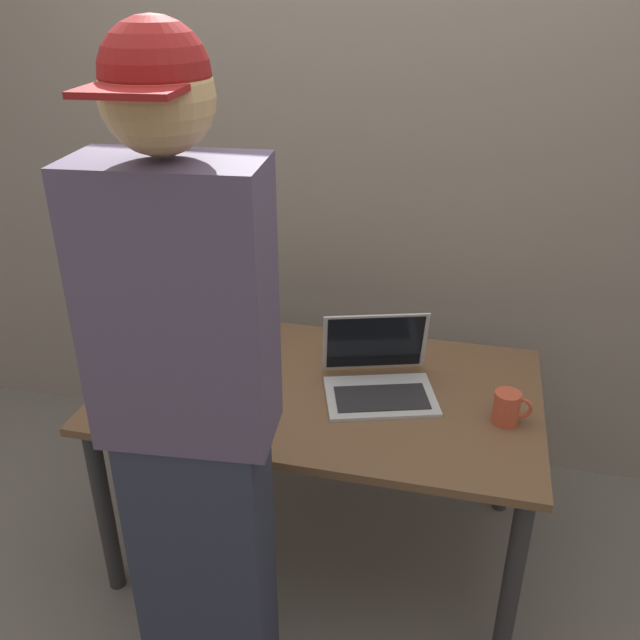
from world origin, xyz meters
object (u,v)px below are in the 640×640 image
beer_bottle_green (249,306)px  person_figure (192,430)px  coffee_mug (508,408)px  laptop (378,375)px  beer_bottle_amber (223,305)px

beer_bottle_green → person_figure: size_ratio=0.17×
person_figure → coffee_mug: 1.00m
person_figure → laptop: bearing=64.4°
beer_bottle_amber → beer_bottle_green: size_ratio=0.97×
beer_bottle_amber → coffee_mug: 1.11m
beer_bottle_green → person_figure: 1.00m
laptop → beer_bottle_green: (-0.54, 0.25, 0.07)m
laptop → person_figure: person_figure is taller
laptop → person_figure: bearing=-115.6°
beer_bottle_amber → beer_bottle_green: beer_bottle_green is taller
beer_bottle_green → beer_bottle_amber: bearing=178.8°
laptop → beer_bottle_green: bearing=154.6°
laptop → beer_bottle_green: beer_bottle_green is taller
beer_bottle_green → coffee_mug: (0.95, -0.35, -0.07)m
beer_bottle_amber → beer_bottle_green: bearing=-1.2°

